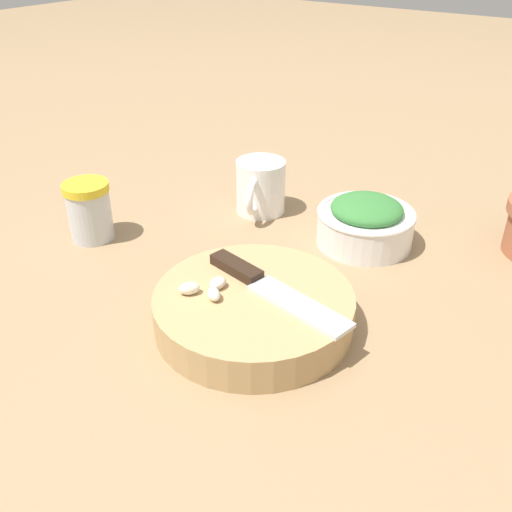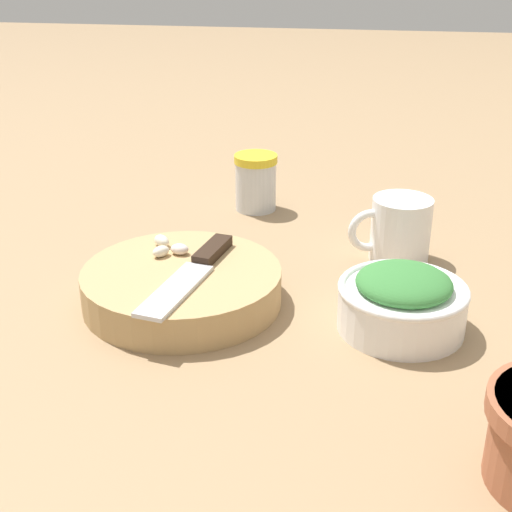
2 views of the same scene
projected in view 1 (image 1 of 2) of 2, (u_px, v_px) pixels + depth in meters
The scene contains 7 objects.
ground_plane at pixel (256, 277), 0.76m from camera, with size 5.00×5.00×0.00m, color #997A56.
cutting_board at pixel (254, 309), 0.66m from camera, with size 0.23×0.23×0.04m.
chef_knife at pixel (267, 286), 0.66m from camera, with size 0.21×0.07×0.01m.
garlic_cloves at pixel (206, 288), 0.65m from camera, with size 0.06×0.05×0.01m.
herb_bowl at pixel (365, 222), 0.82m from camera, with size 0.14×0.14×0.07m.
spice_jar at pixel (89, 211), 0.83m from camera, with size 0.07×0.07×0.09m.
coffee_mug at pixel (260, 187), 0.91m from camera, with size 0.08×0.11×0.08m.
Camera 1 is at (0.36, -0.52, 0.41)m, focal length 40.00 mm.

